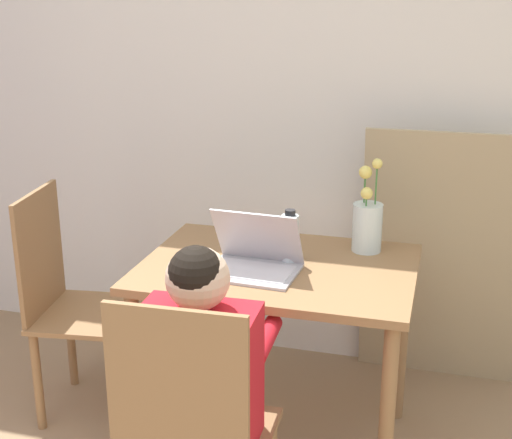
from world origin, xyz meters
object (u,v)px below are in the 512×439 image
Objects in this scene: chair_spare at (72,303)px; flower_vase at (367,222)px; laptop at (254,257)px; water_bottle at (290,238)px; person_seated at (205,366)px.

flower_vase is (1.14, 0.21, 0.38)m from chair_spare.
laptop is 1.62× the size of water_bottle.
person_seated is at bearing -135.30° from chair_spare.
person_seated is (0.78, -0.61, 0.17)m from chair_spare.
chair_spare is 4.69× the size of water_bottle.
laptop is at bearing -92.32° from person_seated.
water_bottle is (0.10, 0.11, 0.04)m from laptop.
person_seated is 2.92× the size of flower_vase.
chair_spare is 1.22m from flower_vase.
water_bottle is (-0.25, -0.20, -0.02)m from flower_vase.
flower_vase reaches higher than water_bottle.
chair_spare is 2.90× the size of laptop.
chair_spare is 0.85m from laptop.
flower_vase is 1.78× the size of water_bottle.
person_seated is 0.65m from water_bottle.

